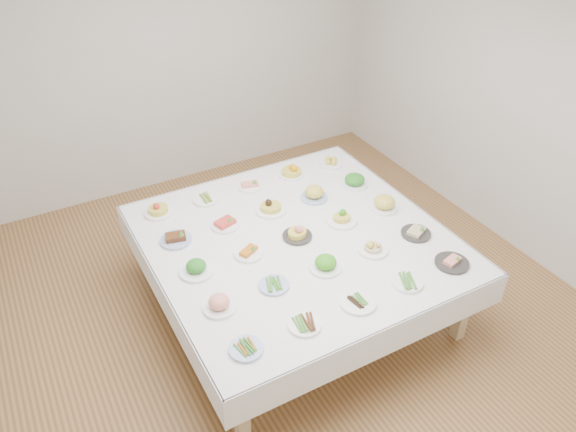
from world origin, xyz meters
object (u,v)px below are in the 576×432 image
dish_0 (246,348)px  dish_24 (330,161)px  dish_12 (297,230)px  display_table (297,244)px

dish_0 → dish_24: 2.51m
dish_12 → dish_24: 1.24m
dish_0 → dish_24: size_ratio=0.98×
display_table → dish_0: bearing=-135.0°
display_table → dish_12: (0.01, 0.01, 0.14)m
display_table → dish_24: dish_24 is taller
display_table → dish_0: (-0.89, -0.89, 0.08)m
dish_0 → display_table: bearing=45.0°
display_table → dish_0: dish_0 is taller
dish_24 → dish_0: bearing=-135.2°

